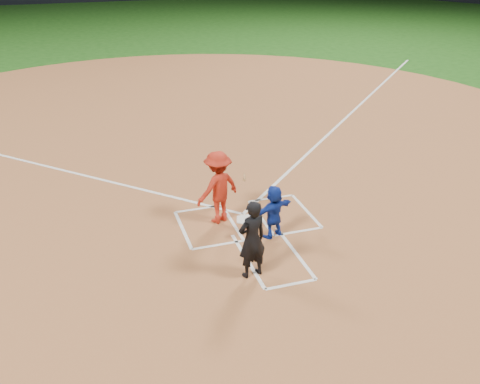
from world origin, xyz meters
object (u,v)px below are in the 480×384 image
object	(u,v)px
umpire	(252,239)
batter_at_plate	(218,187)
home_plate	(247,219)
catcher	(274,211)

from	to	relation	value
umpire	batter_at_plate	xyz separation A→B (m)	(-0.02, 2.42, 0.05)
home_plate	umpire	world-z (taller)	umpire
batter_at_plate	catcher	bearing A→B (deg)	-47.04
home_plate	umpire	xyz separation A→B (m)	(-0.64, -2.24, 0.84)
umpire	batter_at_plate	distance (m)	2.42
catcher	umpire	size ratio (longest dim) A/B	0.75
home_plate	batter_at_plate	size ratio (longest dim) A/B	0.33
umpire	batter_at_plate	size ratio (longest dim) A/B	0.94
home_plate	umpire	distance (m)	2.47
catcher	umpire	bearing A→B (deg)	35.10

